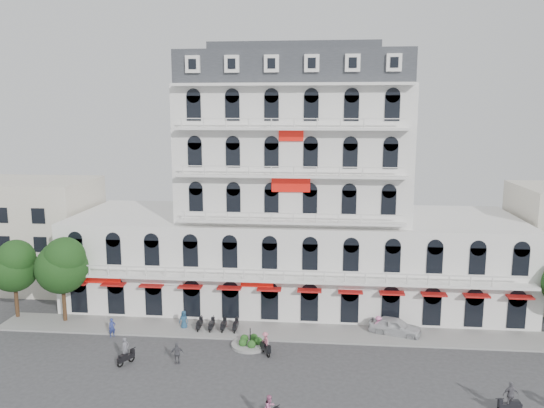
{
  "coord_description": "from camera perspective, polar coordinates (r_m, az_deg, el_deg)",
  "views": [
    {
      "loc": [
        2.77,
        -35.59,
        19.51
      ],
      "look_at": [
        -1.53,
        10.0,
        11.5
      ],
      "focal_mm": 35.0,
      "sensor_mm": 36.0,
      "label": 1
    }
  ],
  "objects": [
    {
      "name": "main_building",
      "position": [
        54.5,
        2.4,
        -0.18
      ],
      "size": [
        45.0,
        15.0,
        25.8
      ],
      "color": "silver",
      "rests_on": "ground"
    },
    {
      "name": "rider_west",
      "position": [
        44.36,
        -15.46,
        -15.12
      ],
      "size": [
        1.06,
        1.53,
        2.21
      ],
      "rotation": [
        0.0,
        0.0,
        1.04
      ],
      "color": "black",
      "rests_on": "ground"
    },
    {
      "name": "pedestrian_right",
      "position": [
        49.08,
        11.36,
        -12.64
      ],
      "size": [
        1.12,
        0.68,
        1.68
      ],
      "primitive_type": "imported",
      "rotation": [
        0.0,
        0.0,
        3.19
      ],
      "color": "pink",
      "rests_on": "ground"
    },
    {
      "name": "flank_building_west",
      "position": [
        65.93,
        -24.59,
        -2.82
      ],
      "size": [
        14.0,
        10.0,
        12.0
      ],
      "primitive_type": "cube",
      "color": "beige",
      "rests_on": "ground"
    },
    {
      "name": "parked_scooter_row",
      "position": [
        49.34,
        -5.87,
        -13.43
      ],
      "size": [
        4.4,
        1.8,
        1.1
      ],
      "primitive_type": null,
      "color": "black",
      "rests_on": "ground"
    },
    {
      "name": "ground",
      "position": [
        40.68,
        0.87,
        -18.74
      ],
      "size": [
        120.0,
        120.0,
        0.0
      ],
      "primitive_type": "plane",
      "color": "#38383A",
      "rests_on": "ground"
    },
    {
      "name": "parked_car",
      "position": [
        49.28,
        13.09,
        -12.69
      ],
      "size": [
        4.9,
        3.11,
        1.55
      ],
      "primitive_type": "imported",
      "rotation": [
        0.0,
        0.0,
        1.27
      ],
      "color": "silver",
      "rests_on": "ground"
    },
    {
      "name": "rider_northeast",
      "position": [
        39.91,
        24.27,
        -18.47
      ],
      "size": [
        1.7,
        0.54,
        2.24
      ],
      "rotation": [
        0.0,
        0.0,
        3.24
      ],
      "color": "black",
      "rests_on": "ground"
    },
    {
      "name": "pedestrian_far",
      "position": [
        49.69,
        -16.82,
        -12.6
      ],
      "size": [
        0.72,
        0.69,
        1.67
      ],
      "primitive_type": "imported",
      "rotation": [
        0.0,
        0.0,
        0.68
      ],
      "color": "navy",
      "rests_on": "ground"
    },
    {
      "name": "pedestrian_mid",
      "position": [
        43.61,
        -10.16,
        -15.53
      ],
      "size": [
        1.09,
        0.6,
        1.76
      ],
      "primitive_type": "imported",
      "rotation": [
        0.0,
        0.0,
        3.31
      ],
      "color": "#4E4F55",
      "rests_on": "ground"
    },
    {
      "name": "rider_center",
      "position": [
        44.41,
        -0.72,
        -14.72
      ],
      "size": [
        1.06,
        1.53,
        1.94
      ],
      "rotation": [
        0.0,
        0.0,
        5.24
      ],
      "color": "black",
      "rests_on": "ground"
    },
    {
      "name": "pedestrian_left",
      "position": [
        49.81,
        -9.47,
        -12.2
      ],
      "size": [
        0.9,
        0.64,
        1.73
      ],
      "primitive_type": "imported",
      "rotation": [
        0.0,
        0.0,
        -0.11
      ],
      "color": "navy",
      "rests_on": "ground"
    },
    {
      "name": "tree_west_outer",
      "position": [
        55.69,
        -26.02,
        -5.84
      ],
      "size": [
        4.5,
        4.48,
        7.76
      ],
      "color": "#382314",
      "rests_on": "ground"
    },
    {
      "name": "traffic_island",
      "position": [
        46.19,
        -2.36,
        -14.72
      ],
      "size": [
        3.2,
        3.2,
        1.6
      ],
      "color": "gray",
      "rests_on": "ground"
    },
    {
      "name": "tree_west_inner",
      "position": [
        52.77,
        -21.67,
        -5.99
      ],
      "size": [
        4.76,
        4.76,
        8.25
      ],
      "color": "#382314",
      "rests_on": "ground"
    },
    {
      "name": "sidewalk",
      "position": [
        48.72,
        1.73,
        -13.59
      ],
      "size": [
        53.0,
        4.0,
        0.16
      ],
      "primitive_type": "cube",
      "color": "gray",
      "rests_on": "ground"
    }
  ]
}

